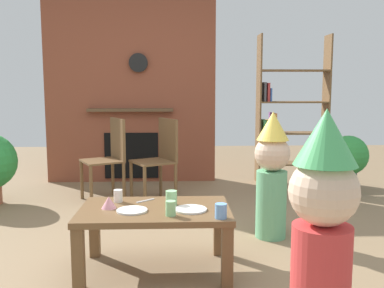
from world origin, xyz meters
name	(u,v)px	position (x,y,z in m)	size (l,w,h in m)	color
ground_plane	(174,253)	(0.00, 0.00, 0.00)	(12.00, 12.00, 0.00)	#846B4C
brick_fireplace_feature	(131,91)	(-0.56, 2.60, 1.19)	(2.20, 0.28, 2.40)	brown
bookshelf	(287,115)	(1.46, 2.40, 0.88)	(0.90, 0.28, 1.90)	brown
coffee_table	(155,218)	(-0.13, -0.29, 0.36)	(1.00, 0.62, 0.43)	brown
paper_cup_near_left	(171,198)	(-0.02, -0.22, 0.48)	(0.08, 0.08, 0.10)	#8CD18C
paper_cup_near_right	(118,196)	(-0.39, -0.12, 0.48)	(0.06, 0.06, 0.09)	silver
paper_cup_center	(171,208)	(-0.02, -0.47, 0.48)	(0.06, 0.06, 0.09)	#8CD18C
paper_cup_far_left	(221,211)	(0.29, -0.53, 0.48)	(0.07, 0.07, 0.09)	#669EE0
paper_plate_front	(132,210)	(-0.27, -0.36, 0.44)	(0.20, 0.20, 0.01)	white
paper_plate_rear	(191,209)	(0.11, -0.35, 0.44)	(0.21, 0.21, 0.01)	white
birthday_cake_slice	(109,202)	(-0.43, -0.28, 0.47)	(0.10, 0.10, 0.08)	pink
table_fork	(145,201)	(-0.20, -0.11, 0.44)	(0.15, 0.02, 0.01)	silver
child_with_cone_hat	(322,227)	(0.68, -1.22, 0.60)	(0.31, 0.31, 1.14)	#D13838
child_in_pink	(272,172)	(0.80, 0.33, 0.55)	(0.29, 0.29, 1.04)	#66B27F
dining_chair_left	(110,154)	(-0.70, 1.60, 0.51)	(0.54, 0.54, 0.90)	brown
dining_chair_middle	(161,155)	(-0.15, 1.53, 0.51)	(0.54, 0.54, 0.90)	brown
potted_plant_tall	(348,158)	(2.01, 1.73, 0.42)	(0.45, 0.45, 0.69)	#4C5660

